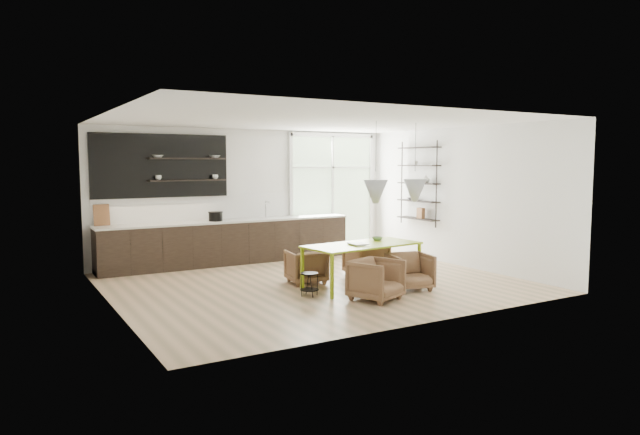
{
  "coord_description": "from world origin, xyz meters",
  "views": [
    {
      "loc": [
        -5.03,
        -8.79,
        2.17
      ],
      "look_at": [
        0.44,
        0.6,
        1.12
      ],
      "focal_mm": 32.0,
      "sensor_mm": 36.0,
      "label": 1
    }
  ],
  "objects": [
    {
      "name": "kitchen_run",
      "position": [
        -0.69,
        2.69,
        0.6
      ],
      "size": [
        5.54,
        0.69,
        2.75
      ],
      "color": "black",
      "rests_on": "ground"
    },
    {
      "name": "room",
      "position": [
        0.58,
        1.1,
        1.46
      ],
      "size": [
        7.02,
        6.01,
        2.91
      ],
      "color": "#D4AC86",
      "rests_on": "ground"
    },
    {
      "name": "right_shelving",
      "position": [
        3.36,
        1.17,
        1.65
      ],
      "size": [
        0.26,
        1.22,
        1.9
      ],
      "color": "black",
      "rests_on": "ground"
    },
    {
      "name": "armchair_front_left",
      "position": [
        0.19,
        -1.6,
        0.33
      ],
      "size": [
        0.91,
        0.92,
        0.65
      ],
      "primitive_type": "imported",
      "rotation": [
        0.0,
        0.0,
        0.36
      ],
      "color": "brown",
      "rests_on": "ground"
    },
    {
      "name": "dining_table",
      "position": [
        0.56,
        -0.66,
        0.7
      ],
      "size": [
        2.15,
        1.14,
        0.75
      ],
      "rotation": [
        0.0,
        0.0,
        0.1
      ],
      "color": "#92B315",
      "rests_on": "ground"
    },
    {
      "name": "armchair_back_left",
      "position": [
        -0.15,
        0.09,
        0.3
      ],
      "size": [
        0.74,
        0.75,
        0.6
      ],
      "primitive_type": "imported",
      "rotation": [
        0.0,
        0.0,
        2.99
      ],
      "color": "brown",
      "rests_on": "ground"
    },
    {
      "name": "table_bowl",
      "position": [
        1.06,
        -0.41,
        0.78
      ],
      "size": [
        0.26,
        0.26,
        0.06
      ],
      "primitive_type": "imported",
      "rotation": [
        0.0,
        0.0,
        0.44
      ],
      "color": "#5F8556",
      "rests_on": "dining_table"
    },
    {
      "name": "table_book",
      "position": [
        0.3,
        -0.71,
        0.77
      ],
      "size": [
        0.28,
        0.36,
        0.03
      ],
      "primitive_type": "imported",
      "rotation": [
        0.0,
        0.0,
        -0.08
      ],
      "color": "white",
      "rests_on": "dining_table"
    },
    {
      "name": "armchair_back_right",
      "position": [
        1.14,
        0.06,
        0.32
      ],
      "size": [
        0.73,
        0.75,
        0.64
      ],
      "primitive_type": "imported",
      "rotation": [
        0.0,
        0.0,
        3.07
      ],
      "color": "brown",
      "rests_on": "ground"
    },
    {
      "name": "wire_stool",
      "position": [
        -0.59,
        -0.83,
        0.25
      ],
      "size": [
        0.3,
        0.3,
        0.38
      ],
      "rotation": [
        0.0,
        0.0,
        -0.27
      ],
      "color": "black",
      "rests_on": "ground"
    },
    {
      "name": "armchair_front_right",
      "position": [
        1.13,
        -1.27,
        0.31
      ],
      "size": [
        0.81,
        0.82,
        0.62
      ],
      "primitive_type": "imported",
      "rotation": [
        0.0,
        0.0,
        -0.24
      ],
      "color": "brown",
      "rests_on": "ground"
    }
  ]
}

